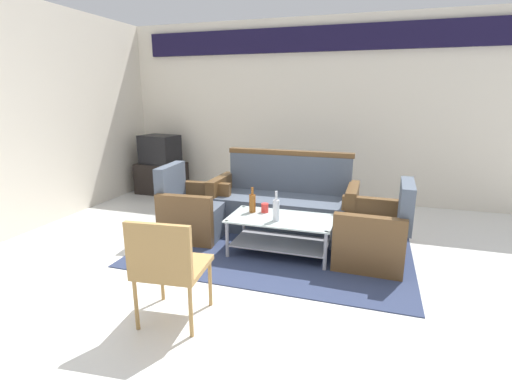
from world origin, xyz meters
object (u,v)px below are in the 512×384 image
(armchair_left, at_px, (193,212))
(coffee_table, at_px, (281,230))
(television, at_px, (160,149))
(wicker_chair, at_px, (168,263))
(tv_stand, at_px, (162,178))
(armchair_right, at_px, (374,235))
(bottle_clear, at_px, (276,210))
(couch, at_px, (284,205))
(bottle_brown, at_px, (252,203))
(cup, at_px, (265,208))

(armchair_left, height_order, coffee_table, armchair_left)
(coffee_table, relative_size, television, 1.67)
(wicker_chair, bearing_deg, tv_stand, 116.51)
(armchair_left, height_order, tv_stand, armchair_left)
(coffee_table, bearing_deg, armchair_right, 5.89)
(coffee_table, xyz_separation_m, bottle_clear, (-0.02, -0.11, 0.26))
(armchair_right, xyz_separation_m, television, (-3.54, 1.80, 0.47))
(couch, bearing_deg, television, -23.99)
(tv_stand, bearing_deg, television, 81.38)
(tv_stand, height_order, television, television)
(bottle_brown, relative_size, tv_stand, 0.35)
(cup, height_order, television, television)
(armchair_left, height_order, wicker_chair, armchair_left)
(armchair_left, relative_size, tv_stand, 1.06)
(coffee_table, xyz_separation_m, tv_stand, (-2.60, 1.89, -0.01))
(coffee_table, distance_m, bottle_clear, 0.28)
(couch, height_order, armchair_right, couch)
(bottle_clear, xyz_separation_m, wicker_chair, (-0.45, -1.37, -0.04))
(tv_stand, distance_m, television, 0.50)
(coffee_table, distance_m, wicker_chair, 1.57)
(bottle_clear, xyz_separation_m, bottle_brown, (-0.32, 0.21, -0.01))
(couch, bearing_deg, coffee_table, 101.62)
(couch, relative_size, cup, 18.05)
(couch, height_order, wicker_chair, couch)
(coffee_table, bearing_deg, bottle_brown, 164.53)
(couch, bearing_deg, bottle_clear, 98.73)
(armchair_left, xyz_separation_m, coffee_table, (1.15, -0.22, -0.02))
(armchair_left, xyz_separation_m, armchair_right, (2.09, -0.13, 0.00))
(tv_stand, bearing_deg, cup, -36.45)
(cup, xyz_separation_m, wicker_chair, (-0.26, -1.62, 0.03))
(coffee_table, distance_m, bottle_brown, 0.44)
(bottle_brown, bearing_deg, tv_stand, 141.38)
(television, height_order, wicker_chair, television)
(couch, distance_m, armchair_right, 1.30)
(bottle_clear, distance_m, cup, 0.32)
(couch, height_order, armchair_left, couch)
(cup, bearing_deg, armchair_left, 174.44)
(cup, height_order, wicker_chair, wicker_chair)
(armchair_left, xyz_separation_m, cup, (0.93, -0.09, 0.17))
(coffee_table, height_order, wicker_chair, wicker_chair)
(armchair_right, relative_size, tv_stand, 1.06)
(couch, height_order, cup, couch)
(bottle_clear, height_order, tv_stand, bottle_clear)
(armchair_right, height_order, wicker_chair, armchair_right)
(coffee_table, bearing_deg, wicker_chair, -107.76)
(armchair_right, relative_size, bottle_brown, 3.01)
(armchair_left, bearing_deg, tv_stand, -142.82)
(bottle_clear, xyz_separation_m, television, (-2.57, 2.00, 0.23))
(armchair_right, bearing_deg, armchair_left, 88.51)
(bottle_brown, xyz_separation_m, wicker_chair, (-0.13, -1.58, -0.02))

